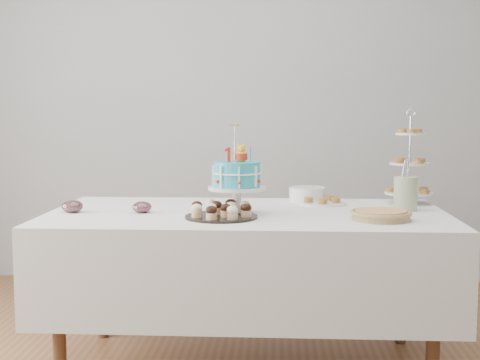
# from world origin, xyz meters

# --- Properties ---
(walls) EXTENTS (5.04, 4.04, 2.70)m
(walls) POSITION_xyz_m (0.00, 0.00, 1.35)
(walls) COLOR #96989B
(walls) RESTS_ON floor
(table) EXTENTS (1.92, 1.02, 0.77)m
(table) POSITION_xyz_m (0.00, 0.30, 0.54)
(table) COLOR white
(table) RESTS_ON floor
(birthday_cake) EXTENTS (0.28, 0.28, 0.42)m
(birthday_cake) POSITION_xyz_m (-0.05, 0.24, 0.89)
(birthday_cake) COLOR white
(birthday_cake) RESTS_ON table
(cupcake_tray) EXTENTS (0.33, 0.33, 0.08)m
(cupcake_tray) POSITION_xyz_m (-0.11, 0.11, 0.81)
(cupcake_tray) COLOR black
(cupcake_tray) RESTS_ON table
(pie) EXTENTS (0.28, 0.28, 0.04)m
(pie) POSITION_xyz_m (0.61, 0.09, 0.79)
(pie) COLOR tan
(pie) RESTS_ON table
(tiered_stand) EXTENTS (0.26, 0.26, 0.50)m
(tiered_stand) POSITION_xyz_m (0.84, 0.64, 0.98)
(tiered_stand) COLOR silver
(tiered_stand) RESTS_ON table
(plate_stack) EXTENTS (0.20, 0.20, 0.08)m
(plate_stack) POSITION_xyz_m (0.31, 0.70, 0.81)
(plate_stack) COLOR white
(plate_stack) RESTS_ON table
(pastry_plate) EXTENTS (0.26, 0.26, 0.04)m
(pastry_plate) POSITION_xyz_m (0.38, 0.58, 0.79)
(pastry_plate) COLOR white
(pastry_plate) RESTS_ON table
(jam_bowl_a) EXTENTS (0.10, 0.10, 0.06)m
(jam_bowl_a) POSITION_xyz_m (-0.84, 0.23, 0.80)
(jam_bowl_a) COLOR silver
(jam_bowl_a) RESTS_ON table
(jam_bowl_b) EXTENTS (0.09, 0.09, 0.06)m
(jam_bowl_b) POSITION_xyz_m (-0.50, 0.24, 0.80)
(jam_bowl_b) COLOR silver
(jam_bowl_b) RESTS_ON table
(utensil_pitcher) EXTENTS (0.12, 0.11, 0.25)m
(utensil_pitcher) POSITION_xyz_m (0.77, 0.38, 0.86)
(utensil_pitcher) COLOR beige
(utensil_pitcher) RESTS_ON table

